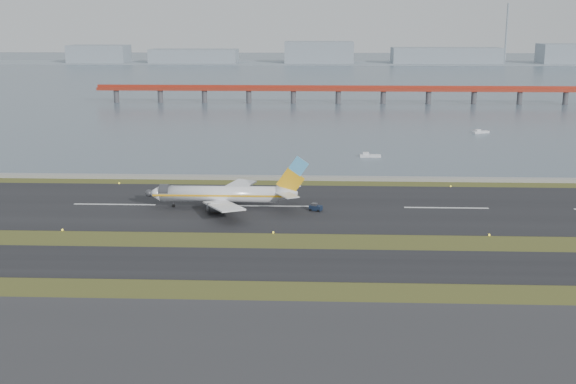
% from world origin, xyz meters
% --- Properties ---
extents(ground, '(1000.00, 1000.00, 0.00)m').
position_xyz_m(ground, '(0.00, 0.00, 0.00)').
color(ground, '#3C4518').
rests_on(ground, ground).
extents(apron_strip, '(1000.00, 50.00, 0.10)m').
position_xyz_m(apron_strip, '(0.00, -55.00, 0.05)').
color(apron_strip, '#313134').
rests_on(apron_strip, ground).
extents(taxiway_strip, '(1000.00, 18.00, 0.10)m').
position_xyz_m(taxiway_strip, '(0.00, -12.00, 0.05)').
color(taxiway_strip, black).
rests_on(taxiway_strip, ground).
extents(runway_strip, '(1000.00, 45.00, 0.10)m').
position_xyz_m(runway_strip, '(0.00, 30.00, 0.05)').
color(runway_strip, black).
rests_on(runway_strip, ground).
extents(seawall, '(1000.00, 2.50, 1.00)m').
position_xyz_m(seawall, '(0.00, 60.00, 0.50)').
color(seawall, gray).
rests_on(seawall, ground).
extents(bay_water, '(1400.00, 800.00, 1.30)m').
position_xyz_m(bay_water, '(0.00, 460.00, 0.00)').
color(bay_water, '#465665').
rests_on(bay_water, ground).
extents(red_pier, '(260.00, 5.00, 10.20)m').
position_xyz_m(red_pier, '(20.00, 250.00, 7.28)').
color(red_pier, '#9F2D1B').
rests_on(red_pier, ground).
extents(far_shoreline, '(1400.00, 80.00, 60.50)m').
position_xyz_m(far_shoreline, '(13.62, 620.00, 6.07)').
color(far_shoreline, '#85929D').
rests_on(far_shoreline, ground).
extents(airliner, '(38.52, 32.89, 12.80)m').
position_xyz_m(airliner, '(-12.66, 27.86, 3.46)').
color(airliner, white).
rests_on(airliner, ground).
extents(pushback_tug, '(3.30, 2.63, 1.85)m').
position_xyz_m(pushback_tug, '(8.80, 26.11, 0.90)').
color(pushback_tug, '#121D32').
rests_on(pushback_tug, ground).
extents(workboat_near, '(6.84, 2.16, 1.66)m').
position_xyz_m(workboat_near, '(26.21, 95.14, 0.52)').
color(workboat_near, white).
rests_on(workboat_near, ground).
extents(workboat_far, '(7.06, 4.73, 1.65)m').
position_xyz_m(workboat_far, '(73.61, 148.40, 0.52)').
color(workboat_far, white).
rests_on(workboat_far, ground).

